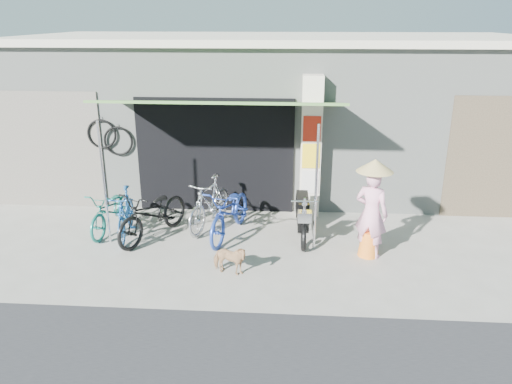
# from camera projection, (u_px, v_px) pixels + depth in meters

# --- Properties ---
(ground) EXTENTS (80.00, 80.00, 0.00)m
(ground) POSITION_uv_depth(u_px,v_px,m) (263.00, 265.00, 8.70)
(ground) COLOR #9A958B
(ground) RESTS_ON ground
(bicycle_shop) EXTENTS (12.30, 5.30, 3.66)m
(bicycle_shop) POSITION_uv_depth(u_px,v_px,m) (275.00, 109.00, 12.87)
(bicycle_shop) COLOR gray
(bicycle_shop) RESTS_ON ground
(shop_pillar) EXTENTS (0.42, 0.44, 3.00)m
(shop_pillar) POSITION_uv_depth(u_px,v_px,m) (311.00, 148.00, 10.44)
(shop_pillar) COLOR beige
(shop_pillar) RESTS_ON ground
(awning) EXTENTS (4.60, 1.88, 2.72)m
(awning) POSITION_uv_depth(u_px,v_px,m) (221.00, 105.00, 9.45)
(awning) COLOR #436E31
(awning) RESTS_ON ground
(neighbour_right) EXTENTS (2.60, 0.06, 2.60)m
(neighbour_right) POSITION_uv_depth(u_px,v_px,m) (510.00, 159.00, 10.37)
(neighbour_right) COLOR brown
(neighbour_right) RESTS_ON ground
(neighbour_left) EXTENTS (2.60, 0.06, 2.60)m
(neighbour_left) POSITION_uv_depth(u_px,v_px,m) (45.00, 150.00, 11.03)
(neighbour_left) COLOR #6B665B
(neighbour_left) RESTS_ON ground
(bike_teal) EXTENTS (0.78, 1.73, 0.88)m
(bike_teal) POSITION_uv_depth(u_px,v_px,m) (112.00, 210.00, 9.97)
(bike_teal) COLOR #186D5E
(bike_teal) RESTS_ON ground
(bike_blue) EXTENTS (0.68, 1.66, 0.97)m
(bike_blue) POSITION_uv_depth(u_px,v_px,m) (126.00, 214.00, 9.66)
(bike_blue) COLOR #225C9E
(bike_blue) RESTS_ON ground
(bike_black) EXTENTS (1.44, 2.03, 1.01)m
(bike_black) POSITION_uv_depth(u_px,v_px,m) (154.00, 213.00, 9.62)
(bike_black) COLOR black
(bike_black) RESTS_ON ground
(bike_silver) EXTENTS (1.01, 1.82, 1.06)m
(bike_silver) POSITION_uv_depth(u_px,v_px,m) (210.00, 203.00, 10.10)
(bike_silver) COLOR silver
(bike_silver) RESTS_ON ground
(bike_navy) EXTENTS (1.11, 2.06, 1.03)m
(bike_navy) POSITION_uv_depth(u_px,v_px,m) (230.00, 212.00, 9.70)
(bike_navy) COLOR #223E9E
(bike_navy) RESTS_ON ground
(street_dog) EXTENTS (0.69, 0.45, 0.54)m
(street_dog) POSITION_uv_depth(u_px,v_px,m) (229.00, 260.00, 8.32)
(street_dog) COLOR #9D8053
(street_dog) RESTS_ON ground
(moped) EXTENTS (0.49, 1.73, 0.98)m
(moped) POSITION_uv_depth(u_px,v_px,m) (302.00, 215.00, 9.72)
(moped) COLOR black
(moped) RESTS_ON ground
(nun) EXTENTS (0.71, 0.64, 1.81)m
(nun) POSITION_uv_depth(u_px,v_px,m) (372.00, 210.00, 8.77)
(nun) COLOR pink
(nun) RESTS_ON ground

